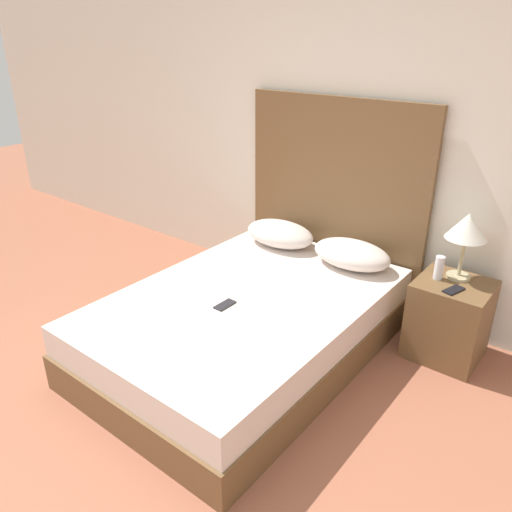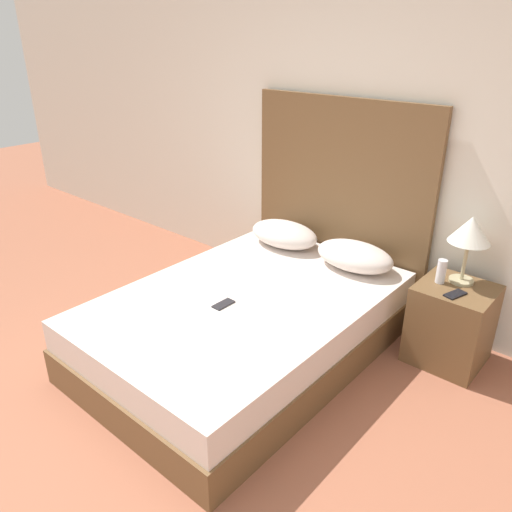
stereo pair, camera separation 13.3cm
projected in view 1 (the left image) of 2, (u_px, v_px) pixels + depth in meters
name	position (u px, v px, depth m)	size (l,w,h in m)	color
ground_plane	(61.00, 512.00, 2.34)	(16.00, 16.00, 0.00)	#9E5B42
wall_back	(357.00, 134.00, 3.71)	(10.00, 0.06, 2.70)	silver
bed	(246.00, 325.00, 3.41)	(1.47, 2.15, 0.45)	brown
headboard	(333.00, 203.00, 3.95)	(1.54, 0.05, 1.62)	brown
pillow_left	(280.00, 234.00, 4.06)	(0.60, 0.38, 0.19)	silver
pillow_right	(352.00, 254.00, 3.69)	(0.60, 0.38, 0.19)	silver
phone_on_bed	(225.00, 305.00, 3.19)	(0.07, 0.15, 0.01)	#232328
nightstand	(449.00, 319.00, 3.37)	(0.47, 0.45, 0.55)	brown
table_lamp	(467.00, 229.00, 3.18)	(0.26, 0.26, 0.45)	tan
phone_on_nightstand	(454.00, 290.00, 3.16)	(0.11, 0.16, 0.01)	black
toiletry_bottle	(439.00, 268.00, 3.28)	(0.06, 0.06, 0.16)	silver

